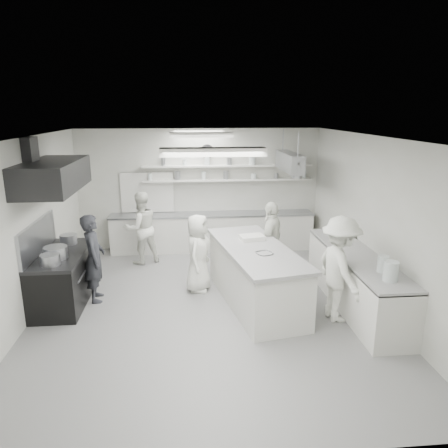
{
  "coord_description": "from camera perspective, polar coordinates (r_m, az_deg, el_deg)",
  "views": [
    {
      "loc": [
        -0.34,
        -7.0,
        3.44
      ],
      "look_at": [
        0.35,
        0.6,
        1.37
      ],
      "focal_mm": 33.91,
      "sensor_mm": 36.0,
      "label": 1
    }
  ],
  "objects": [
    {
      "name": "floor",
      "position": [
        7.81,
        -2.23,
        -11.05
      ],
      "size": [
        6.0,
        7.0,
        0.02
      ],
      "primitive_type": "cube",
      "color": "#9B9B9B",
      "rests_on": "ground"
    },
    {
      "name": "ceiling",
      "position": [
        7.02,
        -2.48,
        11.66
      ],
      "size": [
        6.0,
        7.0,
        0.02
      ],
      "primitive_type": "cube",
      "color": "silver",
      "rests_on": "wall_back"
    },
    {
      "name": "wall_back",
      "position": [
        10.68,
        -3.32,
        4.69
      ],
      "size": [
        6.0,
        0.04,
        3.0
      ],
      "primitive_type": "cube",
      "color": "silver",
      "rests_on": "floor"
    },
    {
      "name": "wall_front",
      "position": [
        4.01,
        0.3,
        -13.73
      ],
      "size": [
        6.0,
        0.04,
        3.0
      ],
      "primitive_type": "cube",
      "color": "silver",
      "rests_on": "floor"
    },
    {
      "name": "wall_left",
      "position": [
        7.73,
        -25.14,
        -0.82
      ],
      "size": [
        0.04,
        7.0,
        3.0
      ],
      "primitive_type": "cube",
      "color": "silver",
      "rests_on": "floor"
    },
    {
      "name": "wall_right",
      "position": [
        7.99,
        19.67,
        0.23
      ],
      "size": [
        0.04,
        7.0,
        3.0
      ],
      "primitive_type": "cube",
      "color": "silver",
      "rests_on": "floor"
    },
    {
      "name": "stove",
      "position": [
        8.29,
        -20.8,
        -7.0
      ],
      "size": [
        0.8,
        1.8,
        0.9
      ],
      "primitive_type": "cube",
      "color": "black",
      "rests_on": "floor"
    },
    {
      "name": "exhaust_hood",
      "position": [
        7.81,
        -22.11,
        6.05
      ],
      "size": [
        0.85,
        2.0,
        0.5
      ],
      "primitive_type": "cube",
      "color": "black",
      "rests_on": "wall_left"
    },
    {
      "name": "back_counter",
      "position": [
        10.64,
        -1.56,
        -1.08
      ],
      "size": [
        5.0,
        0.6,
        0.92
      ],
      "primitive_type": "cube",
      "color": "silver",
      "rests_on": "floor"
    },
    {
      "name": "shelf_lower",
      "position": [
        10.55,
        0.51,
        5.97
      ],
      "size": [
        4.2,
        0.26,
        0.04
      ],
      "primitive_type": "cube",
      "color": "silver",
      "rests_on": "wall_back"
    },
    {
      "name": "shelf_upper",
      "position": [
        10.5,
        0.51,
        7.86
      ],
      "size": [
        4.2,
        0.26,
        0.04
      ],
      "primitive_type": "cube",
      "color": "silver",
      "rests_on": "wall_back"
    },
    {
      "name": "pass_through_window",
      "position": [
        10.71,
        -10.3,
        4.23
      ],
      "size": [
        1.3,
        0.04,
        1.0
      ],
      "primitive_type": "cube",
      "color": "black",
      "rests_on": "wall_back"
    },
    {
      "name": "wall_clock",
      "position": [
        10.52,
        -2.28,
        9.77
      ],
      "size": [
        0.32,
        0.05,
        0.32
      ],
      "primitive_type": "cylinder",
      "rotation": [
        1.57,
        0.0,
        0.0
      ],
      "color": "white",
      "rests_on": "wall_back"
    },
    {
      "name": "right_counter",
      "position": [
        8.0,
        17.31,
        -7.34
      ],
      "size": [
        0.74,
        3.3,
        0.94
      ],
      "primitive_type": "cube",
      "color": "silver",
      "rests_on": "floor"
    },
    {
      "name": "pot_rack",
      "position": [
        9.75,
        8.8,
        8.29
      ],
      "size": [
        0.3,
        1.6,
        0.4
      ],
      "primitive_type": "cube",
      "color": "#9C9EA5",
      "rests_on": "ceiling"
    },
    {
      "name": "light_fixture_front",
      "position": [
        5.23,
        -1.49,
        9.69
      ],
      "size": [
        1.3,
        0.25,
        0.1
      ],
      "primitive_type": "cube",
      "color": "silver",
      "rests_on": "ceiling"
    },
    {
      "name": "light_fixture_rear",
      "position": [
        8.82,
        -3.06,
        11.91
      ],
      "size": [
        1.3,
        0.25,
        0.1
      ],
      "primitive_type": "cube",
      "color": "silver",
      "rests_on": "ceiling"
    },
    {
      "name": "prep_island",
      "position": [
        7.78,
        4.25,
        -7.03
      ],
      "size": [
        1.51,
        2.87,
        1.01
      ],
      "primitive_type": "cube",
      "rotation": [
        0.0,
        0.0,
        0.19
      ],
      "color": "silver",
      "rests_on": "floor"
    },
    {
      "name": "stove_pot",
      "position": [
        7.85,
        -21.72,
        -3.76
      ],
      "size": [
        0.4,
        0.4,
        0.26
      ],
      "primitive_type": "cylinder",
      "color": "#9C9EA5",
      "rests_on": "stove"
    },
    {
      "name": "cook_stove",
      "position": [
        8.1,
        -17.14,
        -4.41
      ],
      "size": [
        0.48,
        0.65,
        1.64
      ],
      "primitive_type": "imported",
      "rotation": [
        0.0,
        0.0,
        1.73
      ],
      "color": "#28292F",
      "rests_on": "floor"
    },
    {
      "name": "cook_back",
      "position": [
        9.81,
        -11.12,
        -0.53
      ],
      "size": [
        1.01,
        0.93,
        1.66
      ],
      "primitive_type": "imported",
      "rotation": [
        0.0,
        0.0,
        -2.68
      ],
      "color": "white",
      "rests_on": "floor"
    },
    {
      "name": "cook_island_left",
      "position": [
        8.19,
        -3.52,
        -3.92
      ],
      "size": [
        0.69,
        0.86,
        1.53
      ],
      "primitive_type": "imported",
      "rotation": [
        0.0,
        0.0,
        1.27
      ],
      "color": "white",
      "rests_on": "floor"
    },
    {
      "name": "cook_island_right",
      "position": [
        8.65,
        6.4,
        -2.42
      ],
      "size": [
        0.83,
        1.06,
        1.68
      ],
      "primitive_type": "imported",
      "rotation": [
        0.0,
        0.0,
        -2.07
      ],
      "color": "white",
      "rests_on": "floor"
    },
    {
      "name": "cook_right",
      "position": [
        7.27,
        15.31,
        -5.89
      ],
      "size": [
        0.81,
        1.23,
        1.79
      ],
      "primitive_type": "imported",
      "rotation": [
        0.0,
        0.0,
        1.71
      ],
      "color": "white",
      "rests_on": "floor"
    },
    {
      "name": "bowl_island_a",
      "position": [
        7.29,
        5.46,
        -4.09
      ],
      "size": [
        0.36,
        0.36,
        0.07
      ],
      "primitive_type": "imported",
      "rotation": [
        0.0,
        0.0,
        0.34
      ],
      "color": "#9C9EA5",
      "rests_on": "prep_island"
    },
    {
      "name": "bowl_island_b",
      "position": [
        8.18,
        3.25,
        -1.95
      ],
      "size": [
        0.22,
        0.22,
        0.05
      ],
      "primitive_type": "imported",
      "rotation": [
        0.0,
        0.0,
        0.35
      ],
      "color": "silver",
      "rests_on": "prep_island"
    },
    {
      "name": "bowl_right",
      "position": [
        8.63,
        15.14,
        -1.97
      ],
      "size": [
        0.31,
        0.31,
        0.06
      ],
      "primitive_type": "imported",
      "rotation": [
        0.0,
        0.0,
        -0.22
      ],
      "color": "silver",
      "rests_on": "right_counter"
    }
  ]
}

